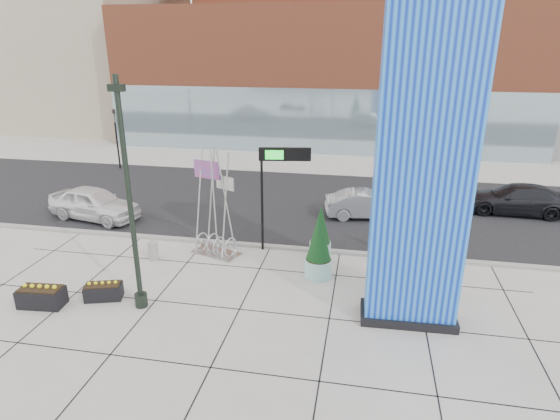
% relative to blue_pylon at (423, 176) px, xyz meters
% --- Properties ---
extents(ground, '(160.00, 160.00, 0.00)m').
position_rel_blue_pylon_xyz_m(ground, '(-6.47, 0.57, -4.78)').
color(ground, '#9E9991').
rests_on(ground, ground).
extents(street_asphalt, '(80.00, 12.00, 0.02)m').
position_rel_blue_pylon_xyz_m(street_asphalt, '(-6.47, 10.57, -4.77)').
color(street_asphalt, black).
rests_on(street_asphalt, ground).
extents(curb_edge, '(80.00, 0.30, 0.12)m').
position_rel_blue_pylon_xyz_m(curb_edge, '(-6.47, 4.57, -4.72)').
color(curb_edge, gray).
rests_on(curb_edge, ground).
extents(tower_podium, '(34.00, 10.00, 11.00)m').
position_rel_blue_pylon_xyz_m(tower_podium, '(-5.47, 27.57, 0.72)').
color(tower_podium, '#A54C30').
rests_on(tower_podium, ground).
extents(tower_glass_front, '(34.00, 0.60, 5.00)m').
position_rel_blue_pylon_xyz_m(tower_glass_front, '(-5.47, 22.77, -2.28)').
color(tower_glass_front, '#8CA5B2').
rests_on(tower_glass_front, ground).
extents(blue_pylon, '(3.01, 1.41, 9.90)m').
position_rel_blue_pylon_xyz_m(blue_pylon, '(0.00, 0.00, 0.00)').
color(blue_pylon, '#0B2AB0').
rests_on(blue_pylon, ground).
extents(lamp_post, '(0.49, 0.42, 7.56)m').
position_rel_blue_pylon_xyz_m(lamp_post, '(-8.77, -0.84, -1.69)').
color(lamp_post, black).
rests_on(lamp_post, ground).
extents(public_art_sculpture, '(2.21, 1.61, 4.52)m').
position_rel_blue_pylon_xyz_m(public_art_sculpture, '(-7.55, 3.56, -3.60)').
color(public_art_sculpture, silver).
rests_on(public_art_sculpture, ground).
extents(concrete_bollard, '(0.40, 0.40, 0.78)m').
position_rel_blue_pylon_xyz_m(concrete_bollard, '(-9.92, 2.57, -4.39)').
color(concrete_bollard, gray).
rests_on(concrete_bollard, ground).
extents(overhead_street_sign, '(2.09, 0.51, 4.43)m').
position_rel_blue_pylon_xyz_m(overhead_street_sign, '(-4.99, 4.36, -0.98)').
color(overhead_street_sign, black).
rests_on(overhead_street_sign, ground).
extents(round_planter_east, '(1.08, 1.08, 2.70)m').
position_rel_blue_pylon_xyz_m(round_planter_east, '(0.53, 4.17, -3.51)').
color(round_planter_east, '#9CD2C7').
rests_on(round_planter_east, ground).
extents(round_planter_mid, '(0.88, 0.88, 2.21)m').
position_rel_blue_pylon_xyz_m(round_planter_mid, '(-3.27, 4.17, -3.74)').
color(round_planter_mid, '#9CD2C7').
rests_on(round_planter_mid, ground).
extents(round_planter_west, '(1.03, 1.03, 2.58)m').
position_rel_blue_pylon_xyz_m(round_planter_west, '(-3.15, 2.37, -3.56)').
color(round_planter_west, '#9CD2C7').
rests_on(round_planter_west, ground).
extents(box_planter_north, '(1.53, 0.85, 0.81)m').
position_rel_blue_pylon_xyz_m(box_planter_north, '(-12.07, -1.43, -4.41)').
color(box_planter_north, black).
rests_on(box_planter_north, ground).
extents(box_planter_south, '(1.36, 0.94, 0.68)m').
position_rel_blue_pylon_xyz_m(box_planter_south, '(-10.27, -0.63, -4.47)').
color(box_planter_south, black).
rests_on(box_planter_south, ground).
extents(car_white_west, '(5.01, 2.83, 1.61)m').
position_rel_blue_pylon_xyz_m(car_white_west, '(-14.78, 6.37, -3.98)').
color(car_white_west, white).
rests_on(car_white_west, ground).
extents(car_silver_mid, '(4.35, 2.15, 1.37)m').
position_rel_blue_pylon_xyz_m(car_silver_mid, '(-1.43, 9.07, -4.10)').
color(car_silver_mid, '#929499').
rests_on(car_silver_mid, ground).
extents(car_dark_east, '(5.28, 2.36, 1.50)m').
position_rel_blue_pylon_xyz_m(car_dark_east, '(6.08, 11.12, -4.03)').
color(car_dark_east, black).
rests_on(car_dark_east, ground).
extents(traffic_signal, '(0.15, 0.18, 4.10)m').
position_rel_blue_pylon_xyz_m(traffic_signal, '(-18.47, 15.57, -2.48)').
color(traffic_signal, black).
rests_on(traffic_signal, ground).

